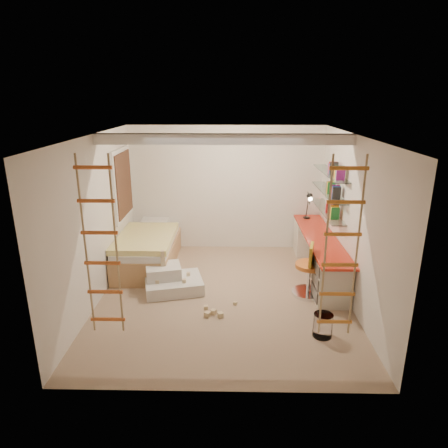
{
  "coord_description": "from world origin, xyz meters",
  "views": [
    {
      "loc": [
        0.12,
        -5.92,
        3.15
      ],
      "look_at": [
        0.0,
        0.3,
        1.15
      ],
      "focal_mm": 32.0,
      "sensor_mm": 36.0,
      "label": 1
    }
  ],
  "objects_px": {
    "bed": "(148,249)",
    "swivel_chair": "(309,276)",
    "desk": "(319,254)",
    "play_platform": "(171,281)"
  },
  "relations": [
    {
      "from": "bed",
      "to": "swivel_chair",
      "type": "bearing_deg",
      "value": -21.92
    },
    {
      "from": "desk",
      "to": "play_platform",
      "type": "bearing_deg",
      "value": -166.06
    },
    {
      "from": "desk",
      "to": "swivel_chair",
      "type": "height_order",
      "value": "swivel_chair"
    },
    {
      "from": "desk",
      "to": "swivel_chair",
      "type": "xyz_separation_m",
      "value": [
        -0.32,
        -0.8,
        -0.07
      ]
    },
    {
      "from": "swivel_chair",
      "to": "play_platform",
      "type": "height_order",
      "value": "swivel_chair"
    },
    {
      "from": "swivel_chair",
      "to": "play_platform",
      "type": "relative_size",
      "value": 0.83
    },
    {
      "from": "play_platform",
      "to": "bed",
      "type": "bearing_deg",
      "value": 119.68
    },
    {
      "from": "swivel_chair",
      "to": "play_platform",
      "type": "distance_m",
      "value": 2.31
    },
    {
      "from": "bed",
      "to": "play_platform",
      "type": "distance_m",
      "value": 1.18
    },
    {
      "from": "bed",
      "to": "desk",
      "type": "bearing_deg",
      "value": -6.49
    }
  ]
}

